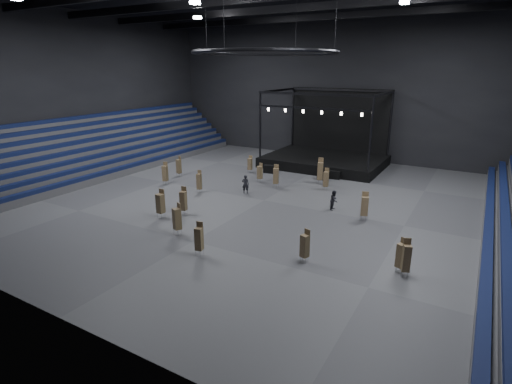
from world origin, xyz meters
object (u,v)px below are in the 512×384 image
Objects in this scene: chair_stack_2 at (365,205)px; chair_stack_9 at (276,176)px; flight_case_left at (270,169)px; chair_stack_11 at (177,218)px; chair_stack_7 at (160,203)px; flight_case_mid at (323,176)px; chair_stack_8 at (305,245)px; crew_member at (334,200)px; chair_stack_10 at (183,200)px; chair_stack_0 at (401,255)px; chair_stack_15 at (179,166)px; chair_stack_14 at (320,171)px; flight_case_right at (334,175)px; chair_stack_5 at (199,238)px; chair_stack_3 at (250,164)px; stage at (327,153)px; man_center at (245,184)px; chair_stack_12 at (326,179)px; chair_stack_6 at (260,172)px; chair_stack_4 at (406,257)px; chair_stack_13 at (165,173)px; chair_stack_1 at (199,181)px.

chair_stack_2 is 0.99× the size of chair_stack_9.
chair_stack_11 reaches higher than flight_case_left.
flight_case_mid is at bearing 69.52° from chair_stack_7.
crew_member is at bearing 119.42° from chair_stack_8.
chair_stack_7 is 1.90m from chair_stack_10.
chair_stack_15 reaches higher than chair_stack_0.
flight_case_left is 0.59× the size of chair_stack_15.
flight_case_left is 22.33m from chair_stack_8.
chair_stack_8 is 10.42m from crew_member.
chair_stack_7 is 17.63m from chair_stack_14.
chair_stack_0 is at bearing -3.41° from chair_stack_15.
flight_case_right is 10.15m from crew_member.
crew_member is at bearing 57.73° from chair_stack_5.
chair_stack_2 is 17.81m from chair_stack_3.
crew_member is (6.44, -15.41, -0.59)m from stage.
chair_stack_15 is at bearing -153.21° from flight_case_right.
chair_stack_5 reaches higher than man_center.
chair_stack_7 is 1.08× the size of chair_stack_12.
chair_stack_6 is at bearing -170.55° from chair_stack_14.
crew_member is at bearing -33.77° from chair_stack_3.
chair_stack_9 is at bearing 109.97° from chair_stack_11.
crew_member is at bearing -63.48° from flight_case_mid.
chair_stack_6 is (-17.00, 12.93, -0.04)m from chair_stack_0.
flight_case_left is 0.67× the size of chair_stack_3.
man_center is at bearing -66.73° from chair_stack_3.
chair_stack_14 is at bearing 66.68° from chair_stack_7.
flight_case_right is at bearing 37.56° from chair_stack_9.
stage is at bearing 66.27° from chair_stack_9.
chair_stack_8 reaches higher than chair_stack_3.
chair_stack_9 is 1.30× the size of man_center.
chair_stack_10 reaches higher than chair_stack_4.
chair_stack_11 is 13.62m from chair_stack_13.
chair_stack_11 is 1.08× the size of chair_stack_12.
chair_stack_5 is at bearing -106.55° from chair_stack_14.
flight_case_left is 6.95m from chair_stack_14.
chair_stack_9 is at bearing -162.40° from chair_stack_12.
stage is at bearing 41.23° from chair_stack_13.
chair_stack_0 is 0.98× the size of chair_stack_1.
chair_stack_9 is at bearing 10.25° from chair_stack_13.
chair_stack_11 is (-4.82, -20.50, 0.82)m from flight_case_right.
chair_stack_4 is at bearing -55.99° from flight_case_mid.
chair_stack_9 reaches higher than flight_case_mid.
chair_stack_8 is 0.80× the size of chair_stack_14.
chair_stack_11 is 13.65m from crew_member.
chair_stack_1 is at bearing -96.76° from chair_stack_3.
chair_stack_14 is at bearing 32.72° from chair_stack_1.
flight_case_left is at bearing 38.92° from chair_stack_13.
chair_stack_12 is 8.12m from man_center.
chair_stack_7 is 9.85m from chair_stack_13.
crew_member is (4.26, -8.53, 0.46)m from flight_case_mid.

